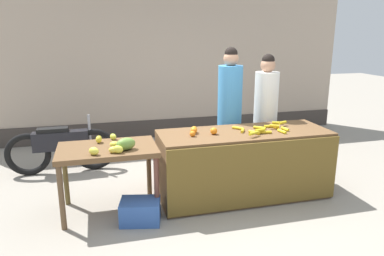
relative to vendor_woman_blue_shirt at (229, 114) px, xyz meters
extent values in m
plane|color=gray|center=(-0.46, -0.63, -0.95)|extent=(24.00, 24.00, 0.00)
cube|color=tan|center=(-0.46, 2.46, 0.50)|extent=(7.47, 0.20, 2.90)
cube|color=#3F3833|center=(-0.46, 2.35, -0.77)|extent=(7.47, 0.04, 0.36)
cube|color=brown|center=(-0.03, -0.63, -0.52)|extent=(2.16, 0.77, 0.87)
cube|color=brown|center=(-0.03, -1.03, -0.52)|extent=(2.16, 0.03, 0.81)
cube|color=brown|center=(-1.72, -0.63, -0.18)|extent=(1.12, 0.71, 0.06)
cylinder|color=brown|center=(-2.24, -0.94, -0.58)|extent=(0.06, 0.06, 0.74)
cylinder|color=brown|center=(-1.21, -0.94, -0.58)|extent=(0.06, 0.06, 0.74)
cylinder|color=brown|center=(-2.24, -0.33, -0.58)|extent=(0.06, 0.06, 0.74)
cylinder|color=brown|center=(-1.21, -0.33, -0.58)|extent=(0.06, 0.06, 0.74)
cylinder|color=yellow|center=(0.49, -0.72, -0.07)|extent=(0.06, 0.13, 0.04)
cylinder|color=gold|center=(-0.08, -0.52, -0.07)|extent=(0.13, 0.13, 0.04)
cylinder|color=yellow|center=(0.39, -0.81, -0.07)|extent=(0.06, 0.14, 0.04)
cylinder|color=gold|center=(0.40, -0.59, -0.07)|extent=(0.08, 0.15, 0.04)
cylinder|color=gold|center=(-0.07, -0.65, -0.07)|extent=(0.10, 0.13, 0.04)
cylinder|color=yellow|center=(0.20, -0.57, -0.07)|extent=(0.14, 0.13, 0.04)
cylinder|color=gold|center=(0.36, -0.54, -0.07)|extent=(0.16, 0.07, 0.04)
cylinder|color=gold|center=(0.54, -0.40, -0.07)|extent=(0.14, 0.09, 0.04)
cylinder|color=gold|center=(0.04, -0.76, -0.07)|extent=(0.11, 0.15, 0.04)
cylinder|color=gold|center=(0.18, -0.79, -0.07)|extent=(0.15, 0.07, 0.04)
cylinder|color=yellow|center=(0.10, -0.79, -0.04)|extent=(0.13, 0.05, 0.04)
cylinder|color=gold|center=(0.56, -0.52, -0.04)|extent=(0.13, 0.08, 0.04)
cylinder|color=gold|center=(-0.03, -0.89, -0.04)|extent=(0.15, 0.10, 0.04)
cylinder|color=gold|center=(0.37, -0.64, -0.04)|extent=(0.13, 0.09, 0.04)
sphere|color=orange|center=(-0.72, -0.69, -0.05)|extent=(0.07, 0.07, 0.07)
sphere|color=orange|center=(-0.68, -0.58, -0.04)|extent=(0.08, 0.08, 0.08)
sphere|color=orange|center=(-0.66, -0.52, -0.04)|extent=(0.08, 0.08, 0.08)
sphere|color=orange|center=(-0.45, -0.66, -0.04)|extent=(0.09, 0.09, 0.09)
ellipsoid|color=yellow|center=(-1.67, -0.86, -0.12)|extent=(0.12, 0.10, 0.07)
ellipsoid|color=yellow|center=(-1.81, -0.44, -0.11)|extent=(0.09, 0.12, 0.09)
ellipsoid|color=yellow|center=(-1.64, -0.66, -0.12)|extent=(0.12, 0.10, 0.07)
ellipsoid|color=yellow|center=(-1.87, -0.88, -0.11)|extent=(0.14, 0.14, 0.09)
ellipsoid|color=#E7DE46|center=(-1.62, -0.89, -0.11)|extent=(0.13, 0.11, 0.09)
ellipsoid|color=#D1DE43|center=(-1.64, -0.34, -0.11)|extent=(0.10, 0.12, 0.08)
ellipsoid|color=olive|center=(-1.52, -0.79, -0.08)|extent=(0.25, 0.20, 0.14)
cylinder|color=#33333D|center=(0.00, 0.00, -0.59)|extent=(0.29, 0.29, 0.73)
cylinder|color=#3F8CCC|center=(0.00, 0.00, 0.23)|extent=(0.34, 0.34, 0.90)
sphere|color=tan|center=(0.00, 0.00, 0.77)|extent=(0.21, 0.21, 0.21)
sphere|color=black|center=(0.00, 0.00, 0.84)|extent=(0.18, 0.18, 0.18)
cylinder|color=#33333D|center=(0.55, -0.02, -0.61)|extent=(0.29, 0.29, 0.69)
cylinder|color=white|center=(0.55, -0.02, 0.16)|extent=(0.34, 0.34, 0.84)
sphere|color=tan|center=(0.55, -0.02, 0.67)|extent=(0.21, 0.21, 0.21)
sphere|color=black|center=(0.55, -0.02, 0.74)|extent=(0.18, 0.18, 0.18)
torus|color=black|center=(-1.89, 0.82, -0.63)|extent=(0.65, 0.09, 0.65)
torus|color=black|center=(-2.84, 0.82, -0.63)|extent=(0.65, 0.09, 0.65)
cube|color=black|center=(-2.37, 0.82, -0.45)|extent=(0.80, 0.18, 0.28)
cube|color=black|center=(-2.47, 0.82, -0.29)|extent=(0.44, 0.16, 0.08)
cylinder|color=gray|center=(-1.94, 0.82, -0.28)|extent=(0.04, 0.04, 0.40)
cube|color=#3359A5|center=(-1.41, -0.99, -0.82)|extent=(0.50, 0.41, 0.26)
ellipsoid|color=maroon|center=(-0.91, 0.00, -0.71)|extent=(0.45, 0.42, 0.48)
camera|label=1|loc=(-1.79, -4.71, 1.13)|focal=33.89mm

